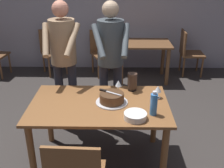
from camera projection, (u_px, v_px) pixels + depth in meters
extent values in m
plane|color=#383330|center=(100.00, 160.00, 3.17)|extent=(14.00, 14.00, 0.00)
cube|color=#ADA8B2|center=(108.00, 4.00, 5.49)|extent=(10.00, 0.12, 2.70)
cube|color=brown|center=(99.00, 105.00, 2.87)|extent=(1.47, 0.90, 0.03)
cylinder|color=brown|center=(32.00, 155.00, 2.69)|extent=(0.07, 0.07, 0.72)
cylinder|color=brown|center=(164.00, 157.00, 2.67)|extent=(0.07, 0.07, 0.72)
cylinder|color=brown|center=(49.00, 116.00, 3.38)|extent=(0.07, 0.07, 0.72)
cylinder|color=brown|center=(155.00, 117.00, 3.35)|extent=(0.07, 0.07, 0.72)
cylinder|color=silver|center=(112.00, 102.00, 2.88)|extent=(0.34, 0.34, 0.01)
cylinder|color=brown|center=(112.00, 98.00, 2.85)|extent=(0.26, 0.26, 0.09)
cylinder|color=#432A18|center=(112.00, 94.00, 2.83)|extent=(0.25, 0.25, 0.01)
cube|color=silver|center=(113.00, 93.00, 2.82)|extent=(0.18, 0.12, 0.00)
cube|color=black|center=(103.00, 90.00, 2.88)|extent=(0.08, 0.06, 0.02)
cylinder|color=white|center=(135.00, 118.00, 2.58)|extent=(0.22, 0.22, 0.01)
cylinder|color=white|center=(135.00, 117.00, 2.58)|extent=(0.22, 0.22, 0.01)
cylinder|color=white|center=(135.00, 116.00, 2.57)|extent=(0.22, 0.22, 0.01)
cylinder|color=white|center=(135.00, 115.00, 2.57)|extent=(0.22, 0.22, 0.01)
cylinder|color=white|center=(135.00, 114.00, 2.56)|extent=(0.22, 0.22, 0.01)
cylinder|color=white|center=(135.00, 113.00, 2.56)|extent=(0.22, 0.22, 0.01)
cylinder|color=silver|center=(157.00, 98.00, 2.98)|extent=(0.07, 0.07, 0.00)
cylinder|color=silver|center=(157.00, 95.00, 2.97)|extent=(0.01, 0.01, 0.07)
cone|color=silver|center=(158.00, 89.00, 2.94)|extent=(0.08, 0.08, 0.07)
cylinder|color=silver|center=(118.00, 92.00, 3.12)|extent=(0.07, 0.07, 0.00)
cylinder|color=silver|center=(118.00, 89.00, 3.10)|extent=(0.01, 0.01, 0.07)
cone|color=silver|center=(118.00, 83.00, 3.07)|extent=(0.08, 0.08, 0.07)
cylinder|color=#387AC6|center=(154.00, 104.00, 2.61)|extent=(0.07, 0.07, 0.22)
cylinder|color=silver|center=(155.00, 93.00, 2.56)|extent=(0.04, 0.04, 0.03)
cylinder|color=black|center=(132.00, 89.00, 3.16)|extent=(0.10, 0.10, 0.03)
cylinder|color=#3F2D23|center=(132.00, 81.00, 3.11)|extent=(0.11, 0.11, 0.18)
cylinder|color=#2D2D38|center=(117.00, 97.00, 3.59)|extent=(0.11, 0.11, 0.95)
cylinder|color=#2D2D38|center=(104.00, 98.00, 3.58)|extent=(0.11, 0.11, 0.95)
cylinder|color=#3F474C|center=(111.00, 43.00, 3.28)|extent=(0.32, 0.32, 0.55)
sphere|color=tan|center=(110.00, 9.00, 3.12)|extent=(0.20, 0.20, 0.20)
cylinder|color=#3F474C|center=(126.00, 40.00, 3.10)|extent=(0.11, 0.42, 0.34)
cylinder|color=#3F474C|center=(98.00, 41.00, 3.07)|extent=(0.20, 0.42, 0.34)
cylinder|color=#2D2D38|center=(73.00, 97.00, 3.62)|extent=(0.11, 0.11, 0.95)
cylinder|color=#2D2D38|center=(60.00, 96.00, 3.63)|extent=(0.11, 0.11, 0.95)
cylinder|color=#997A5B|center=(63.00, 42.00, 3.32)|extent=(0.32, 0.32, 0.55)
sphere|color=tan|center=(60.00, 9.00, 3.15)|extent=(0.20, 0.20, 0.20)
cylinder|color=#997A5B|center=(72.00, 40.00, 3.11)|extent=(0.17, 0.42, 0.34)
cylinder|color=#997A5B|center=(45.00, 40.00, 3.13)|extent=(0.14, 0.42, 0.34)
cube|color=brown|center=(144.00, 43.00, 5.09)|extent=(1.00, 0.70, 0.03)
cylinder|color=brown|center=(121.00, 67.00, 5.00)|extent=(0.07, 0.07, 0.71)
cylinder|color=brown|center=(167.00, 67.00, 4.99)|extent=(0.07, 0.07, 0.71)
cylinder|color=brown|center=(121.00, 57.00, 5.50)|extent=(0.07, 0.07, 0.71)
cylinder|color=brown|center=(163.00, 58.00, 5.49)|extent=(0.07, 0.07, 0.71)
cylinder|color=brown|center=(10.00, 63.00, 5.61)|extent=(0.04, 0.04, 0.41)
cylinder|color=brown|center=(1.00, 70.00, 5.28)|extent=(0.04, 0.04, 0.41)
cube|color=brown|center=(54.00, 53.00, 5.50)|extent=(0.60, 0.60, 0.04)
cylinder|color=brown|center=(67.00, 65.00, 5.54)|extent=(0.04, 0.04, 0.41)
cylinder|color=brown|center=(49.00, 68.00, 5.37)|extent=(0.04, 0.04, 0.41)
cylinder|color=brown|center=(60.00, 60.00, 5.82)|extent=(0.04, 0.04, 0.41)
cylinder|color=brown|center=(44.00, 63.00, 5.66)|extent=(0.04, 0.04, 0.41)
cube|color=brown|center=(50.00, 39.00, 5.57)|extent=(0.39, 0.25, 0.45)
cube|color=brown|center=(104.00, 54.00, 5.44)|extent=(0.58, 0.58, 0.04)
cylinder|color=brown|center=(116.00, 67.00, 5.44)|extent=(0.04, 0.04, 0.41)
cylinder|color=brown|center=(99.00, 69.00, 5.31)|extent=(0.04, 0.04, 0.41)
cylinder|color=brown|center=(109.00, 61.00, 5.75)|extent=(0.04, 0.04, 0.41)
cylinder|color=brown|center=(93.00, 63.00, 5.62)|extent=(0.04, 0.04, 0.41)
cube|color=brown|center=(100.00, 40.00, 5.51)|extent=(0.42, 0.20, 0.45)
cube|color=brown|center=(192.00, 54.00, 5.46)|extent=(0.45, 0.45, 0.04)
cylinder|color=brown|center=(198.00, 62.00, 5.71)|extent=(0.04, 0.04, 0.41)
cylinder|color=brown|center=(202.00, 68.00, 5.38)|extent=(0.04, 0.04, 0.41)
cylinder|color=brown|center=(180.00, 61.00, 5.72)|extent=(0.04, 0.04, 0.41)
cylinder|color=brown|center=(184.00, 67.00, 5.39)|extent=(0.04, 0.04, 0.41)
cube|color=brown|center=(183.00, 42.00, 5.37)|extent=(0.04, 0.44, 0.45)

